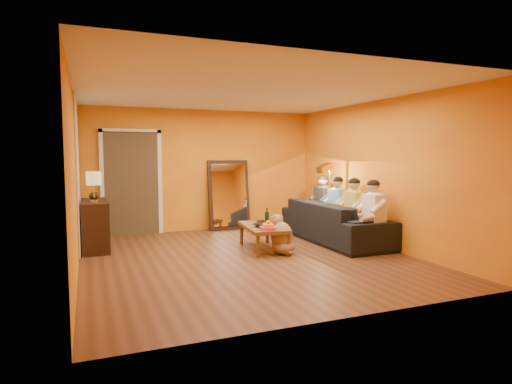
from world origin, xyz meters
name	(u,v)px	position (x,y,z in m)	size (l,w,h in m)	color
room_shell	(239,175)	(0.00, 0.37, 1.30)	(5.00, 5.50, 2.60)	brown
white_accent	(78,174)	(-2.48, 1.75, 1.30)	(0.02, 1.90, 2.58)	white
doorway_recess	(131,183)	(-1.50, 2.83, 1.05)	(1.06, 0.30, 2.10)	#3F2D19
door_jamb_left	(102,184)	(-2.07, 2.71, 1.05)	(0.08, 0.06, 2.20)	white
door_jamb_right	(160,183)	(-0.93, 2.71, 1.05)	(0.08, 0.06, 2.20)	white
door_header	(130,131)	(-1.50, 2.71, 2.12)	(1.22, 0.06, 0.08)	white
mirror_frame	(229,195)	(0.55, 2.63, 0.76)	(0.92, 0.06, 1.52)	black
mirror_glass	(229,195)	(0.55, 2.59, 0.76)	(0.78, 0.02, 1.36)	white
sideboard	(95,225)	(-2.24, 1.55, 0.42)	(0.44, 1.18, 0.85)	black
table_lamp	(94,187)	(-2.24, 1.25, 1.10)	(0.24, 0.24, 0.51)	beige
sofa	(335,221)	(2.00, 0.61, 0.38)	(1.01, 2.58, 0.75)	black
coffee_table	(263,237)	(0.46, 0.44, 0.21)	(0.62, 1.22, 0.42)	brown
floor_lamp	(329,201)	(2.10, 0.97, 0.72)	(0.30, 0.24, 1.44)	gold
dog	(282,233)	(0.64, 0.07, 0.34)	(0.37, 0.57, 0.67)	#916341
person_far_left	(374,216)	(2.13, -0.39, 0.61)	(0.70, 0.44, 1.22)	white
person_mid_left	(355,212)	(2.13, 0.16, 0.61)	(0.70, 0.44, 1.22)	gold
person_mid_right	(338,208)	(2.13, 0.71, 0.61)	(0.70, 0.44, 1.22)	#88A7D3
person_far_right	(323,205)	(2.13, 1.26, 0.61)	(0.70, 0.44, 1.22)	#2D2E32
fruit_bowl	(268,225)	(0.36, -0.01, 0.50)	(0.26, 0.26, 0.16)	#D74B7A
wine_bottle	(267,217)	(0.51, 0.39, 0.58)	(0.07, 0.07, 0.31)	black
tumbler	(267,222)	(0.58, 0.56, 0.46)	(0.09, 0.09, 0.08)	#B27F3F
laptop	(265,221)	(0.64, 0.79, 0.43)	(0.31, 0.20, 0.02)	black
book_lower	(258,227)	(0.28, 0.24, 0.43)	(0.19, 0.26, 0.02)	black
book_mid	(258,226)	(0.29, 0.25, 0.45)	(0.16, 0.22, 0.02)	#A21C12
book_upper	(258,225)	(0.28, 0.23, 0.47)	(0.18, 0.25, 0.02)	black
vase	(94,194)	(-2.24, 1.80, 0.94)	(0.16, 0.16, 0.17)	black
flowers	(93,179)	(-2.24, 1.80, 1.21)	(0.17, 0.17, 0.48)	#A21C12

